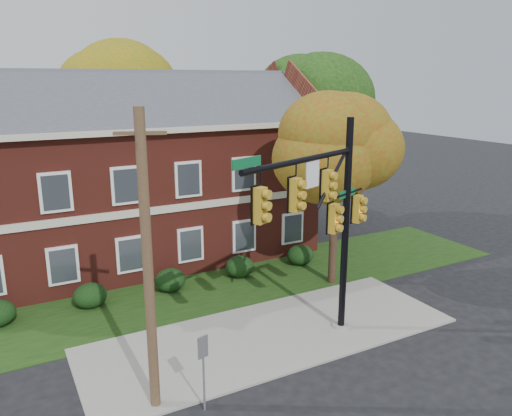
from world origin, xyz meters
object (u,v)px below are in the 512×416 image
sign_post (203,361)px  hedge_far_right (300,255)px  tree_near_right (343,141)px  hedge_center (170,280)px  hedge_right (240,267)px  apartment_building (133,165)px  tree_right_rear (307,99)px  tree_far_rear (118,87)px  utility_pole (148,266)px  traffic_signal (325,211)px  hedge_left (90,296)px

sign_post → hedge_far_right: bearing=27.6°
tree_near_right → sign_post: 11.89m
hedge_center → hedge_right: (3.50, 0.00, 0.00)m
hedge_far_right → hedge_center: bearing=180.0°
hedge_center → hedge_far_right: bearing=0.0°
apartment_building → tree_right_rear: (11.31, 0.86, 3.13)m
tree_far_rear → utility_pole: (-4.43, -20.79, -4.46)m
hedge_far_right → tree_near_right: bearing=-85.5°
apartment_building → tree_far_rear: tree_far_rear is taller
utility_pole → sign_post: size_ratio=3.65×
traffic_signal → hedge_far_right: bearing=39.9°
hedge_left → tree_far_rear: bearing=69.7°
apartment_building → hedge_left: 7.73m
hedge_left → traffic_signal: traffic_signal is taller
hedge_center → sign_post: (-1.89, -8.54, 1.08)m
hedge_left → tree_near_right: 12.68m
hedge_center → utility_pole: size_ratio=0.16×
traffic_signal → tree_right_rear: bearing=36.4°
hedge_right → tree_right_rear: (7.81, 6.11, 7.60)m
tree_near_right → hedge_right: bearing=142.7°
hedge_left → hedge_center: bearing=0.0°
tree_far_rear → hedge_left: bearing=-110.3°
apartment_building → tree_near_right: (7.22, -8.09, 1.68)m
hedge_center → tree_near_right: bearing=-21.4°
hedge_left → tree_right_rear: 17.74m
apartment_building → hedge_center: (0.00, -5.25, -4.46)m
traffic_signal → sign_post: 6.33m
hedge_left → sign_post: bearing=-79.3°
hedge_left → hedge_far_right: (10.50, 0.00, 0.00)m
hedge_right → tree_right_rear: tree_right_rear is taller
tree_right_rear → utility_pole: (-14.40, -13.81, -3.74)m
hedge_center → utility_pole: (-3.09, -7.70, 3.86)m
hedge_left → hedge_center: size_ratio=1.00×
hedge_left → sign_post: (1.61, -8.54, 1.08)m
hedge_left → hedge_far_right: 10.50m
tree_far_rear → traffic_signal: bearing=-84.6°
apartment_building → hedge_right: bearing=-56.3°
hedge_center → hedge_left: bearing=180.0°
hedge_left → utility_pole: size_ratio=0.16×
tree_right_rear → tree_near_right: bearing=-114.6°
hedge_far_right → traffic_signal: 9.17m
apartment_building → traffic_signal: 12.75m
hedge_right → sign_post: bearing=-122.3°
hedge_left → tree_near_right: tree_near_right is taller
tree_near_right → tree_far_rear: bearing=110.3°
sign_post → hedge_center: bearing=61.3°
tree_near_right → tree_right_rear: 9.94m
tree_far_rear → traffic_signal: tree_far_rear is taller
hedge_far_right → utility_pole: utility_pole is taller
hedge_center → tree_far_rear: tree_far_rear is taller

